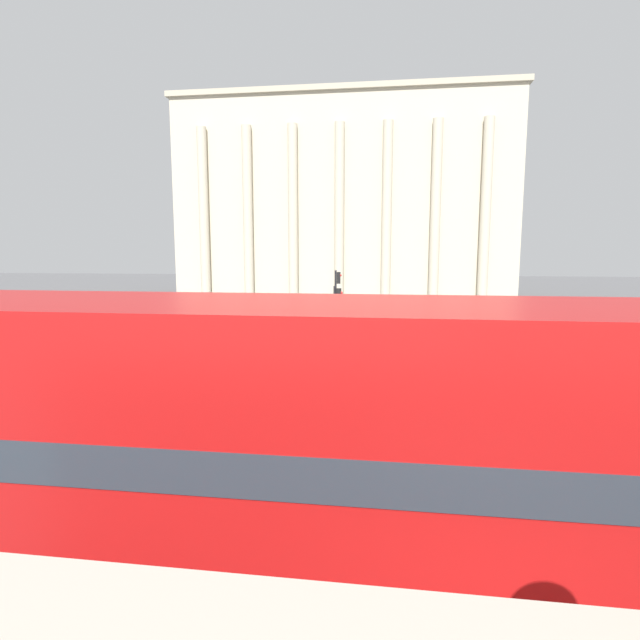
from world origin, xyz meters
name	(u,v)px	position (x,y,z in m)	size (l,w,h in m)	color
double_decker_bus	(219,452)	(-3.04, 3.47, 2.34)	(11.33, 2.67, 4.18)	black
plaza_building_left	(347,204)	(-5.64, 52.34, 9.78)	(32.76, 17.11, 19.56)	beige
traffic_light_mid	(337,311)	(-3.34, 19.90, 2.14)	(0.42, 0.24, 3.24)	black
traffic_light_far	(337,291)	(-4.16, 27.97, 2.38)	(0.42, 0.24, 3.64)	black
car_white	(407,324)	(0.01, 26.09, 0.70)	(4.20, 1.93, 1.35)	black
pedestrian_white	(272,339)	(-5.95, 18.33, 1.06)	(0.32, 0.32, 1.83)	#282B33
pedestrian_yellow	(402,313)	(-0.24, 28.48, 1.06)	(0.32, 0.32, 1.82)	#282B33
pedestrian_black	(537,340)	(5.39, 20.37, 0.95)	(0.32, 0.32, 1.65)	#282B33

